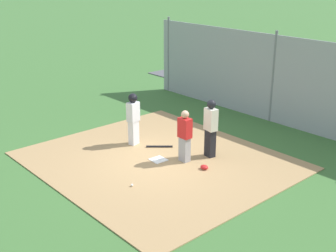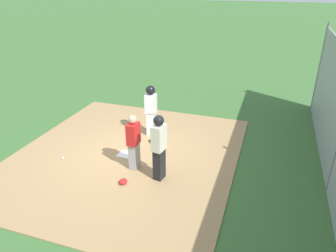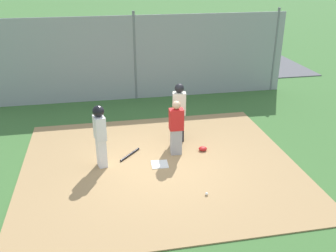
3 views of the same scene
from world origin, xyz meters
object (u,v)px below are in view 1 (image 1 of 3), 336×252
object	(u,v)px
catcher	(185,135)
baseball_bat	(159,146)
umpire	(211,127)
parked_car_white	(328,87)
home_plate	(158,160)
runner	(133,115)
baseball	(132,185)
catcher_mask	(204,167)

from	to	relation	value
catcher	baseball_bat	distance (m)	1.51
umpire	parked_car_white	distance (m)	8.20
home_plate	runner	distance (m)	1.80
catcher	umpire	xyz separation A→B (m)	(-0.26, -0.82, 0.13)
catcher	runner	xyz separation A→B (m)	(2.06, 0.31, 0.17)
catcher	baseball	distance (m)	2.31
catcher	parked_car_white	bearing A→B (deg)	-175.52
catcher	parked_car_white	distance (m)	8.98
umpire	baseball	size ratio (longest dim) A/B	24.09
catcher	catcher_mask	bearing A→B (deg)	92.83
runner	catcher_mask	xyz separation A→B (m)	(-2.85, -0.33, -0.92)
home_plate	catcher_mask	world-z (taller)	catcher_mask
home_plate	umpire	bearing A→B (deg)	-120.99
catcher	baseball	bearing A→B (deg)	7.91
catcher	parked_car_white	xyz separation A→B (m)	(0.56, -8.96, -0.23)
home_plate	umpire	xyz separation A→B (m)	(-0.82, -1.36, 0.93)
catcher	baseball	world-z (taller)	catcher
home_plate	baseball	distance (m)	1.81
home_plate	catcher	world-z (taller)	catcher
catcher_mask	runner	bearing A→B (deg)	6.68
catcher	runner	size ratio (longest dim) A/B	0.92
catcher_mask	parked_car_white	xyz separation A→B (m)	(1.35, -8.94, 0.52)
baseball_bat	catcher_mask	distance (m)	2.08
catcher_mask	baseball	size ratio (longest dim) A/B	3.24
runner	baseball	world-z (taller)	runner
catcher_mask	parked_car_white	world-z (taller)	parked_car_white
parked_car_white	baseball_bat	bearing A→B (deg)	89.85
runner	parked_car_white	size ratio (longest dim) A/B	0.39
catcher	catcher_mask	size ratio (longest dim) A/B	6.54
catcher	baseball_bat	world-z (taller)	catcher
umpire	baseball_bat	size ratio (longest dim) A/B	2.11
umpire	baseball_bat	world-z (taller)	umpire
baseball	umpire	bearing A→B (deg)	-89.88
baseball	parked_car_white	world-z (taller)	parked_car_white
home_plate	runner	size ratio (longest dim) A/B	0.26
runner	baseball	size ratio (longest dim) A/B	22.98
parked_car_white	umpire	bearing A→B (deg)	100.29
catcher	catcher_mask	world-z (taller)	catcher
umpire	baseball	xyz separation A→B (m)	(-0.01, 2.98, -0.91)
umpire	runner	distance (m)	2.57
baseball	catcher_mask	bearing A→B (deg)	-103.52
home_plate	baseball	world-z (taller)	baseball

